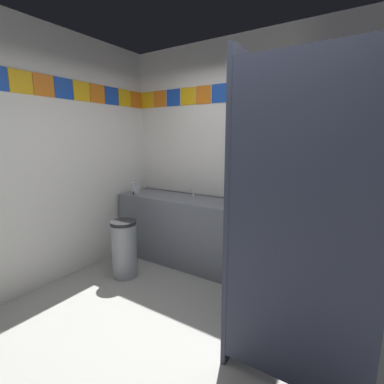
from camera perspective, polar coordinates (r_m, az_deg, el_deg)
ground_plane at (r=2.51m, az=-0.67°, el=-29.02°), size 8.21×8.21×0.00m
wall_back at (r=3.39m, az=14.64°, el=6.92°), size 3.73×0.09×2.78m
wall_side at (r=3.38m, az=-28.87°, el=5.92°), size 0.09×3.14×2.78m
vanity_counter at (r=3.66m, az=-0.67°, el=-7.79°), size 1.93×0.57×0.86m
faucet_center at (r=3.60m, az=0.09°, el=-0.21°), size 0.04×0.10×0.14m
soap_dispenser at (r=3.87m, az=-11.44°, el=0.74°), size 0.09×0.09×0.16m
stall_divider at (r=2.26m, az=16.36°, el=-3.02°), size 0.92×1.58×2.16m
toilet at (r=3.09m, az=25.05°, el=-15.10°), size 0.39×0.49×0.74m
trash_bin at (r=3.43m, az=-13.62°, el=-11.19°), size 0.29×0.29×0.67m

